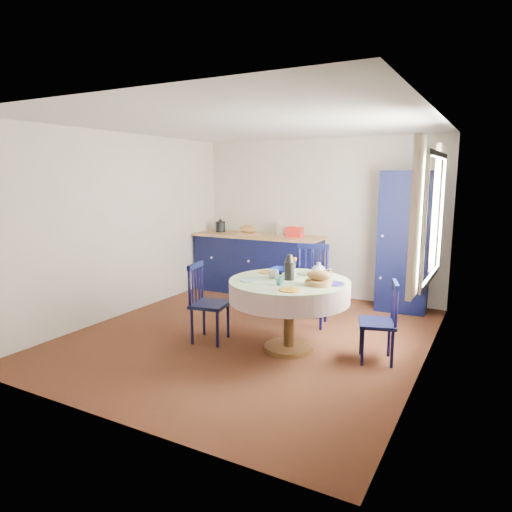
{
  "coord_description": "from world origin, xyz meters",
  "views": [
    {
      "loc": [
        2.6,
        -4.64,
        1.92
      ],
      "look_at": [
        -0.03,
        0.2,
        0.95
      ],
      "focal_mm": 32.0,
      "sensor_mm": 36.0,
      "label": 1
    }
  ],
  "objects": [
    {
      "name": "mug_b",
      "position": [
        0.62,
        -0.47,
        0.84
      ],
      "size": [
        0.09,
        0.09,
        0.08
      ],
      "primitive_type": "imported",
      "color": "#2E717A",
      "rests_on": "dining_table"
    },
    {
      "name": "wall_right",
      "position": [
        2.0,
        0.0,
        1.25
      ],
      "size": [
        0.02,
        4.5,
        2.5
      ],
      "primitive_type": "cube",
      "color": "silver",
      "rests_on": "floor"
    },
    {
      "name": "cobalt_bowl",
      "position": [
        0.38,
        0.06,
        0.83
      ],
      "size": [
        0.25,
        0.25,
        0.06
      ],
      "primitive_type": "imported",
      "color": "navy",
      "rests_on": "dining_table"
    },
    {
      "name": "dining_table",
      "position": [
        0.62,
        -0.2,
        0.68
      ],
      "size": [
        1.32,
        1.32,
        1.08
      ],
      "color": "#563418",
      "rests_on": "floor"
    },
    {
      "name": "window",
      "position": [
        1.95,
        0.3,
        1.52
      ],
      "size": [
        0.1,
        1.74,
        1.45
      ],
      "color": "white",
      "rests_on": "wall_right"
    },
    {
      "name": "pantry_cabinet",
      "position": [
        1.4,
        2.0,
        1.0
      ],
      "size": [
        0.73,
        0.55,
        1.99
      ],
      "rotation": [
        0.0,
        0.0,
        0.08
      ],
      "color": "black",
      "rests_on": "floor"
    },
    {
      "name": "floor",
      "position": [
        0.0,
        0.0,
        0.0
      ],
      "size": [
        4.5,
        4.5,
        0.0
      ],
      "primitive_type": "plane",
      "color": "black",
      "rests_on": "ground"
    },
    {
      "name": "mug_a",
      "position": [
        0.41,
        -0.2,
        0.85
      ],
      "size": [
        0.12,
        0.12,
        0.09
      ],
      "primitive_type": "imported",
      "color": "silver",
      "rests_on": "dining_table"
    },
    {
      "name": "chair_left",
      "position": [
        -0.36,
        -0.39,
        0.47
      ],
      "size": [
        0.46,
        0.48,
        0.92
      ],
      "rotation": [
        0.0,
        0.0,
        1.76
      ],
      "color": "black",
      "rests_on": "floor"
    },
    {
      "name": "mug_c",
      "position": [
        0.94,
        0.07,
        0.84
      ],
      "size": [
        0.11,
        0.11,
        0.09
      ],
      "primitive_type": "imported",
      "color": "black",
      "rests_on": "dining_table"
    },
    {
      "name": "mug_d",
      "position": [
        0.46,
        0.14,
        0.85
      ],
      "size": [
        0.1,
        0.1,
        0.09
      ],
      "primitive_type": "imported",
      "color": "silver",
      "rests_on": "dining_table"
    },
    {
      "name": "ceiling",
      "position": [
        0.0,
        0.0,
        2.5
      ],
      "size": [
        4.5,
        4.5,
        0.0
      ],
      "primitive_type": "plane",
      "rotation": [
        3.14,
        0.0,
        0.0
      ],
      "color": "white",
      "rests_on": "wall_back"
    },
    {
      "name": "chair_right",
      "position": [
        1.58,
        -0.04,
        0.44
      ],
      "size": [
        0.47,
        0.48,
        0.86
      ],
      "rotation": [
        0.0,
        0.0,
        -1.26
      ],
      "color": "black",
      "rests_on": "floor"
    },
    {
      "name": "chair_far",
      "position": [
        0.47,
        0.77,
        0.53
      ],
      "size": [
        0.54,
        0.52,
        1.04
      ],
      "rotation": [
        0.0,
        0.0,
        0.18
      ],
      "color": "black",
      "rests_on": "floor"
    },
    {
      "name": "wall_back",
      "position": [
        0.0,
        2.25,
        1.25
      ],
      "size": [
        4.0,
        0.02,
        2.5
      ],
      "primitive_type": "cube",
      "color": "silver",
      "rests_on": "floor"
    },
    {
      "name": "wall_left",
      "position": [
        -2.0,
        0.0,
        1.25
      ],
      "size": [
        0.02,
        4.5,
        2.5
      ],
      "primitive_type": "cube",
      "color": "silver",
      "rests_on": "floor"
    },
    {
      "name": "kitchen_counter",
      "position": [
        -0.92,
        1.9,
        0.5
      ],
      "size": [
        2.19,
        0.73,
        1.21
      ],
      "rotation": [
        0.0,
        0.0,
        0.03
      ],
      "color": "black",
      "rests_on": "floor"
    }
  ]
}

